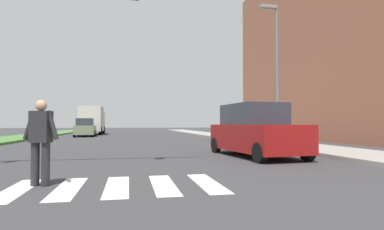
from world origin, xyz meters
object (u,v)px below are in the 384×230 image
(suv_crossing, at_px, (255,131))
(sedan_midblock, at_px, (85,128))
(pedestrian_performer, at_px, (41,138))
(truck_box_delivery, at_px, (92,120))
(street_lamp_right, at_px, (275,61))

(suv_crossing, relative_size, sedan_midblock, 1.05)
(pedestrian_performer, height_order, sedan_midblock, sedan_midblock)
(sedan_midblock, height_order, truck_box_delivery, truck_box_delivery)
(suv_crossing, xyz_separation_m, truck_box_delivery, (-8.69, 25.98, 0.70))
(suv_crossing, height_order, truck_box_delivery, truck_box_delivery)
(street_lamp_right, relative_size, truck_box_delivery, 1.21)
(street_lamp_right, xyz_separation_m, sedan_midblock, (-11.82, 15.83, -3.80))
(street_lamp_right, relative_size, pedestrian_performer, 4.44)
(pedestrian_performer, distance_m, suv_crossing, 7.79)
(pedestrian_performer, distance_m, truck_box_delivery, 30.60)
(pedestrian_performer, xyz_separation_m, sedan_midblock, (-2.38, 24.93, -0.14))
(street_lamp_right, distance_m, truck_box_delivery, 24.61)
(suv_crossing, distance_m, truck_box_delivery, 27.41)
(street_lamp_right, height_order, sedan_midblock, street_lamp_right)
(street_lamp_right, bearing_deg, sedan_midblock, 126.74)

